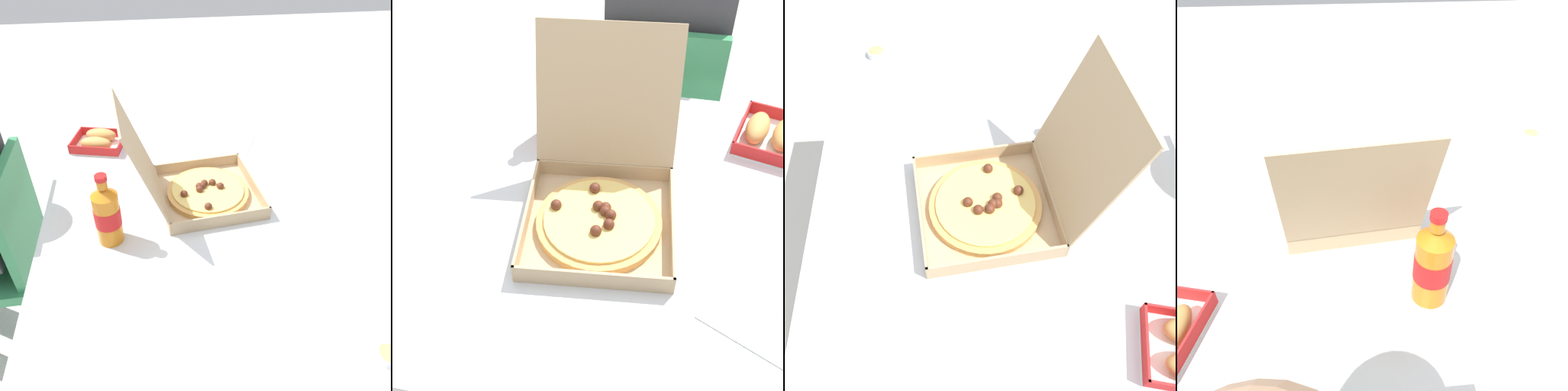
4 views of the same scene
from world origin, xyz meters
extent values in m
plane|color=beige|center=(0.00, 0.00, 0.00)|extent=(10.00, 10.00, 0.00)
cube|color=silver|center=(0.00, 0.00, 0.69)|extent=(1.29, 0.93, 0.03)
cylinder|color=#B7B7BC|center=(-0.58, -0.39, 0.34)|extent=(0.05, 0.05, 0.67)
cylinder|color=#B7B7BC|center=(0.58, -0.39, 0.34)|extent=(0.05, 0.05, 0.67)
cube|color=tan|center=(0.03, -0.05, 0.71)|extent=(0.34, 0.34, 0.01)
cube|color=tan|center=(0.05, -0.20, 0.73)|extent=(0.31, 0.04, 0.04)
cube|color=tan|center=(-0.12, -0.07, 0.73)|extent=(0.04, 0.31, 0.04)
cube|color=tan|center=(0.18, -0.04, 0.73)|extent=(0.04, 0.31, 0.04)
cube|color=tan|center=(0.02, 0.10, 0.73)|extent=(0.31, 0.04, 0.04)
cube|color=tan|center=(0.01, 0.15, 0.89)|extent=(0.32, 0.14, 0.29)
cylinder|color=tan|center=(0.03, -0.05, 0.72)|extent=(0.26, 0.26, 0.02)
cylinder|color=#EAC666|center=(0.03, -0.05, 0.73)|extent=(0.23, 0.23, 0.01)
sphere|color=#562819|center=(0.04, -0.04, 0.74)|extent=(0.02, 0.02, 0.02)
sphere|color=#562819|center=(0.04, -0.03, 0.74)|extent=(0.02, 0.02, 0.02)
sphere|color=#562819|center=(0.03, -0.02, 0.74)|extent=(0.02, 0.02, 0.02)
sphere|color=#562819|center=(0.06, -0.07, 0.74)|extent=(0.02, 0.02, 0.02)
sphere|color=#562819|center=(-0.06, -0.04, 0.74)|extent=(0.02, 0.02, 0.02)
sphere|color=#562819|center=(0.06, -0.04, 0.74)|extent=(0.02, 0.02, 0.02)
sphere|color=#562819|center=(0.03, -0.09, 0.74)|extent=(0.02, 0.02, 0.02)
sphere|color=#562819|center=(0.01, 0.03, 0.74)|extent=(0.02, 0.02, 0.02)
cube|color=red|center=(0.38, 0.23, 0.73)|extent=(0.15, 0.04, 0.03)
cube|color=red|center=(0.33, 0.33, 0.73)|extent=(0.05, 0.19, 0.03)
cylinder|color=orange|center=(-0.13, 0.25, 0.78)|extent=(0.07, 0.07, 0.16)
cone|color=orange|center=(-0.13, 0.25, 0.88)|extent=(0.07, 0.07, 0.02)
cylinder|color=orange|center=(-0.13, 0.25, 0.90)|extent=(0.03, 0.03, 0.02)
cylinder|color=red|center=(-0.13, 0.25, 0.92)|extent=(0.03, 0.03, 0.01)
cylinder|color=red|center=(-0.13, 0.25, 0.79)|extent=(0.07, 0.07, 0.06)
cube|color=white|center=(0.37, -0.21, 0.70)|extent=(0.25, 0.23, 0.00)
cylinder|color=white|center=(-0.57, -0.35, 0.71)|extent=(0.06, 0.06, 0.02)
cylinder|color=#DBBC66|center=(-0.57, -0.35, 0.72)|extent=(0.05, 0.05, 0.01)
camera|label=1|loc=(-0.96, 0.12, 1.50)|focal=36.09mm
camera|label=2|loc=(0.15, -0.78, 1.54)|focal=48.21mm
camera|label=3|loc=(0.60, -0.11, 1.56)|focal=39.95mm
camera|label=4|loc=(0.03, 0.78, 1.40)|focal=37.79mm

